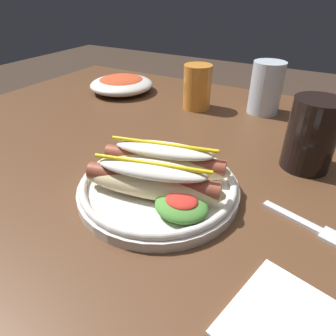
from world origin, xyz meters
TOP-DOWN VIEW (x-y plane):
  - dining_table at (0.00, 0.00)m, footprint 1.20×0.90m
  - hot_dog_plate at (0.06, -0.15)m, footprint 0.25×0.25m
  - fork at (0.28, -0.11)m, footprint 0.12×0.05m
  - soda_cup at (0.24, 0.05)m, footprint 0.08×0.08m
  - water_cup at (0.11, 0.28)m, footprint 0.08×0.08m
  - extra_cup at (-0.05, 0.23)m, footprint 0.07×0.07m
  - side_bowl at (-0.30, 0.23)m, footprint 0.19×0.19m
  - napkin at (0.29, -0.27)m, footprint 0.15×0.15m

SIDE VIEW (x-z plane):
  - dining_table at x=0.00m, z-range 0.27..1.01m
  - napkin at x=0.29m, z-range 0.74..0.74m
  - fork at x=0.28m, z-range 0.74..0.74m
  - side_bowl at x=-0.30m, z-range 0.74..0.79m
  - hot_dog_plate at x=0.06m, z-range 0.73..0.80m
  - extra_cup at x=-0.05m, z-range 0.74..0.85m
  - water_cup at x=0.11m, z-range 0.74..0.87m
  - soda_cup at x=0.24m, z-range 0.74..0.87m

